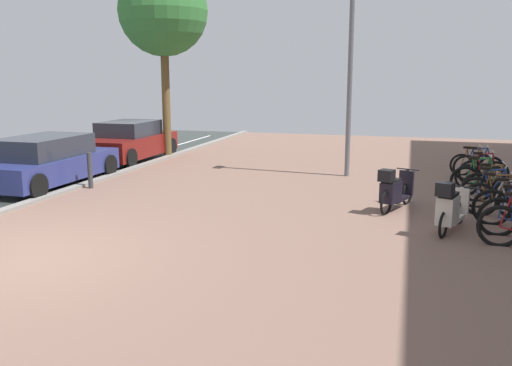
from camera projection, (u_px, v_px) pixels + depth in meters
ground at (97, 271)px, 8.09m from camera, size 21.00×40.00×0.13m
bicycle_rack_02 at (511, 208)px, 10.36m from camera, size 1.43×0.48×1.02m
bicycle_rack_03 at (498, 200)px, 11.06m from camera, size 1.38×0.47×0.99m
bicycle_rack_04 at (493, 193)px, 11.72m from camera, size 1.38×0.48×0.99m
bicycle_rack_05 at (492, 187)px, 12.36m from camera, size 1.35×0.48×0.97m
bicycle_rack_06 at (479, 181)px, 13.07m from camera, size 1.38×0.48×1.01m
bicycle_rack_07 at (481, 177)px, 13.71m from camera, size 1.30×0.48×0.93m
bicycle_rack_08 at (483, 172)px, 14.33m from camera, size 1.29×0.48×0.95m
bicycle_rack_09 at (478, 168)px, 15.01m from camera, size 1.37×0.48×1.01m
bicycle_rack_10 at (472, 164)px, 15.70m from camera, size 1.27×0.48×0.92m
scooter_near at (450, 208)px, 9.91m from camera, size 0.81×1.64×1.04m
scooter_mid at (394, 190)px, 11.54m from camera, size 0.84×1.66×0.99m
parked_car_near at (46, 162)px, 14.29m from camera, size 1.96×4.22×1.31m
parked_car_far at (129, 142)px, 18.63m from camera, size 1.95×4.07×1.34m
lamp_post at (351, 47)px, 14.99m from camera, size 0.20×0.52×6.65m
street_tree at (163, 12)px, 18.47m from camera, size 3.08×3.08×6.61m
bollard_far at (90, 170)px, 13.88m from camera, size 0.12×0.12×0.93m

